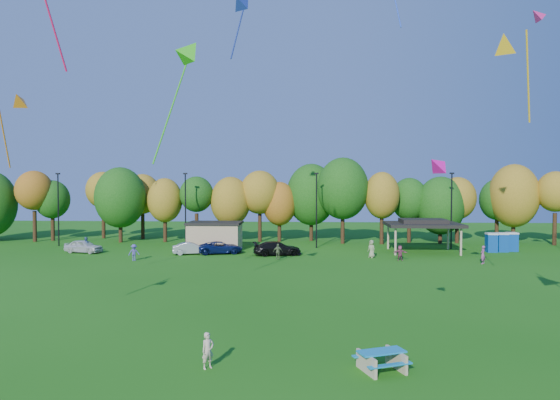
# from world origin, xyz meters

# --- Properties ---
(ground) EXTENTS (160.00, 160.00, 0.00)m
(ground) POSITION_xyz_m (0.00, 0.00, 0.00)
(ground) COLOR #19600F
(ground) RESTS_ON ground
(tree_line) EXTENTS (93.57, 10.55, 11.15)m
(tree_line) POSITION_xyz_m (-1.03, 45.51, 5.91)
(tree_line) COLOR black
(tree_line) RESTS_ON ground
(lamp_posts) EXTENTS (64.50, 0.25, 9.09)m
(lamp_posts) POSITION_xyz_m (2.00, 40.00, 4.90)
(lamp_posts) COLOR black
(lamp_posts) RESTS_ON ground
(utility_building) EXTENTS (6.30, 4.30, 3.25)m
(utility_building) POSITION_xyz_m (-10.00, 38.00, 1.64)
(utility_building) COLOR tan
(utility_building) RESTS_ON ground
(pavilion) EXTENTS (8.20, 6.20, 3.77)m
(pavilion) POSITION_xyz_m (14.00, 37.00, 3.23)
(pavilion) COLOR tan
(pavilion) RESTS_ON ground
(porta_potties) EXTENTS (3.75, 1.95, 2.18)m
(porta_potties) POSITION_xyz_m (23.09, 37.88, 1.10)
(porta_potties) COLOR #0B409A
(porta_potties) RESTS_ON ground
(picnic_table) EXTENTS (2.43, 2.25, 0.85)m
(picnic_table) POSITION_xyz_m (4.09, 0.71, 0.50)
(picnic_table) COLOR tan
(picnic_table) RESTS_ON ground
(kite_flyer) EXTENTS (0.67, 0.65, 1.54)m
(kite_flyer) POSITION_xyz_m (-3.23, 0.56, 0.77)
(kite_flyer) COLOR beige
(kite_flyer) RESTS_ON ground
(car_a) EXTENTS (4.58, 2.61, 1.47)m
(car_a) POSITION_xyz_m (-24.21, 34.31, 0.73)
(car_a) COLOR silver
(car_a) RESTS_ON ground
(car_b) EXTENTS (4.24, 2.52, 1.32)m
(car_b) POSITION_xyz_m (-11.86, 33.80, 0.66)
(car_b) COLOR #A6A6AC
(car_b) RESTS_ON ground
(car_c) EXTENTS (5.33, 3.53, 1.36)m
(car_c) POSITION_xyz_m (-8.74, 34.51, 0.68)
(car_c) COLOR #0D1B51
(car_c) RESTS_ON ground
(car_d) EXTENTS (5.52, 3.18, 1.50)m
(car_d) POSITION_xyz_m (-2.36, 33.66, 0.75)
(car_d) COLOR black
(car_d) RESTS_ON ground
(far_person_0) EXTENTS (0.89, 1.02, 1.78)m
(far_person_0) POSITION_xyz_m (-23.95, 34.27, 0.89)
(far_person_0) COLOR #46679A
(far_person_0) RESTS_ON ground
(far_person_1) EXTENTS (1.03, 1.08, 1.86)m
(far_person_1) POSITION_xyz_m (7.66, 32.47, 0.93)
(far_person_1) COLOR #8E9A69
(far_person_1) RESTS_ON ground
(far_person_2) EXTENTS (1.43, 0.46, 1.54)m
(far_person_2) POSITION_xyz_m (10.32, 30.74, 0.77)
(far_person_2) COLOR #993F62
(far_person_2) RESTS_ON ground
(far_person_3) EXTENTS (1.24, 1.06, 1.67)m
(far_person_3) POSITION_xyz_m (-16.57, 29.04, 0.83)
(far_person_3) COLOR #50489F
(far_person_3) RESTS_ON ground
(far_person_4) EXTENTS (1.00, 0.51, 1.63)m
(far_person_4) POSITION_xyz_m (-2.11, 30.66, 0.82)
(far_person_4) COLOR #607447
(far_person_4) RESTS_ON ground
(far_person_5) EXTENTS (0.74, 0.77, 1.78)m
(far_person_5) POSITION_xyz_m (17.93, 29.01, 0.89)
(far_person_5) COLOR #9B4985
(far_person_5) RESTS_ON ground
(kite_0) EXTENTS (2.28, 3.19, 5.50)m
(kite_0) POSITION_xyz_m (12.17, 9.12, 15.81)
(kite_0) COLOR yellow
(kite_2) EXTENTS (1.51, 1.17, 1.44)m
(kite_2) POSITION_xyz_m (18.73, 20.11, 20.94)
(kite_2) COLOR #C42068
(kite_4) EXTENTS (3.70, 3.48, 7.40)m
(kite_4) POSITION_xyz_m (-5.77, 8.29, 15.35)
(kite_4) COLOR green
(kite_10) EXTENTS (2.04, 2.71, 4.55)m
(kite_10) POSITION_xyz_m (-3.44, 14.39, 20.20)
(kite_10) COLOR navy
(kite_14) EXTENTS (1.32, 3.21, 5.38)m
(kite_14) POSITION_xyz_m (-18.43, 12.45, 13.40)
(kite_14) COLOR orange
(kite_15) EXTENTS (1.42, 1.35, 1.15)m
(kite_15) POSITION_xyz_m (6.63, 2.18, 8.70)
(kite_15) COLOR #F40DA0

